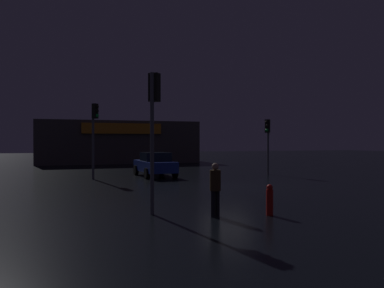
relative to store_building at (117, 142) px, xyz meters
name	(u,v)px	position (x,y,z in m)	size (l,w,h in m)	color
ground_plane	(226,187)	(2.49, -24.60, -2.20)	(120.00, 120.00, 0.00)	black
store_building	(117,142)	(0.00, 0.00, 0.00)	(16.43, 9.03, 4.40)	#4C4742
traffic_signal_main	(94,126)	(-3.64, -18.75, 1.04)	(0.42, 0.42, 4.60)	#595B60
traffic_signal_opposite	(268,135)	(7.98, -19.16, 0.55)	(0.42, 0.42, 3.82)	#595B60
traffic_signal_cross_left	(154,111)	(-2.57, -30.43, 1.11)	(0.41, 0.43, 4.51)	#595B60
car_near	(155,164)	(0.25, -18.08, -1.40)	(2.27, 4.37, 1.58)	navy
pedestrian	(215,185)	(-0.87, -31.48, -1.24)	(0.41, 0.41, 1.66)	black
fire_hydrant	(270,200)	(0.83, -31.83, -1.72)	(0.22, 0.22, 0.98)	red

